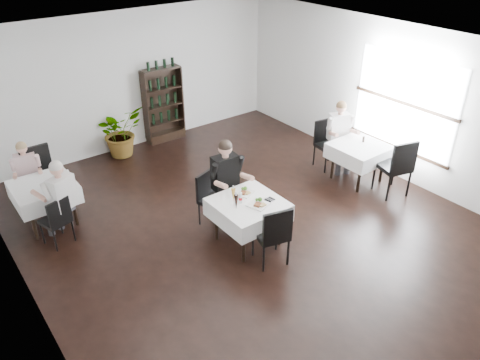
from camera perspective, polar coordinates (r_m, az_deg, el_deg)
name	(u,v)px	position (r m, az deg, el deg)	size (l,w,h in m)	color
room_shell	(264,155)	(7.12, 2.96, 3.07)	(9.00, 9.00, 9.00)	black
window_right	(404,105)	(9.56, 19.40, 8.58)	(0.06, 2.30, 1.85)	white
wine_shelf	(164,106)	(11.00, -9.30, 8.94)	(0.90, 0.28, 1.75)	black
main_table	(248,210)	(7.40, 0.99, -3.65)	(1.03, 1.03, 0.77)	black
left_table	(44,192)	(8.52, -22.76, -1.34)	(0.98, 0.98, 0.77)	black
right_table	(359,152)	(9.47, 14.33, 3.33)	(0.98, 0.98, 0.77)	black
potted_tree	(120,132)	(10.57, -14.41, 5.72)	(0.98, 0.85, 1.09)	#21521C
main_chair_far	(210,195)	(7.95, -3.64, -1.87)	(0.54, 0.54, 0.93)	black
main_chair_near	(273,232)	(6.98, 4.10, -6.38)	(0.57, 0.58, 1.02)	black
left_chair_far	(41,173)	(9.10, -23.08, 0.75)	(0.52, 0.53, 1.12)	black
left_chair_near	(57,218)	(7.97, -21.40, -4.38)	(0.49, 0.49, 0.87)	black
right_chair_far	(326,141)	(9.93, 10.49, 4.74)	(0.52, 0.52, 1.00)	black
right_chair_near	(398,164)	(9.11, 18.66, 1.82)	(0.65, 0.66, 1.15)	black
diner_main	(228,178)	(7.70, -1.47, 0.29)	(0.61, 0.62, 1.56)	#3D3D44
diner_left_far	(27,171)	(9.05, -24.51, 1.02)	(0.53, 0.55, 1.28)	#3D3D44
diner_left_near	(59,194)	(7.93, -21.20, -1.58)	(0.64, 0.67, 1.44)	#3D3D44
diner_right_far	(340,131)	(9.76, 12.12, 5.89)	(0.65, 0.68, 1.46)	#3D3D44
plate_far	(244,192)	(7.53, 0.51, -1.49)	(0.35, 0.35, 0.08)	white
plate_near	(259,204)	(7.23, 2.30, -2.92)	(0.36, 0.36, 0.09)	white
pilsner_dark	(236,202)	(7.07, -0.47, -2.71)	(0.07, 0.07, 0.31)	black
pilsner_lager	(233,195)	(7.26, -0.82, -1.83)	(0.07, 0.07, 0.29)	#C18B31
coke_bottle	(240,198)	(7.24, 0.04, -2.19)	(0.06, 0.06, 0.23)	silver
napkin_cutlery	(269,200)	(7.37, 3.59, -2.42)	(0.17, 0.18, 0.02)	black
pepper_mill	(363,139)	(9.53, 14.82, 4.82)	(0.04, 0.04, 0.11)	black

